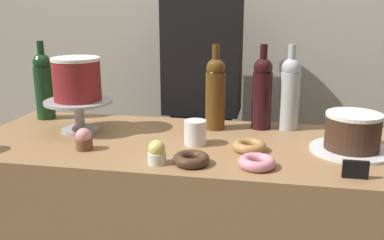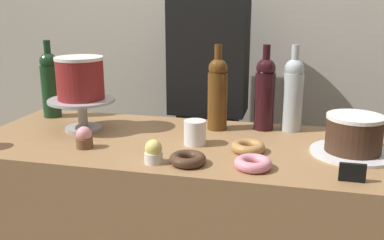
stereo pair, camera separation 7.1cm
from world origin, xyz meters
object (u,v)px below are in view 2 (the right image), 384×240
(wine_bottle_clear, at_px, (293,93))
(coffee_cup_ceramic, at_px, (195,133))
(wine_bottle_dark_red, at_px, (265,93))
(cupcake_lemon, at_px, (154,152))
(chocolate_round_cake, at_px, (354,133))
(cupcake_strawberry, at_px, (84,138))
(cake_stand_pedestal, at_px, (82,109))
(donut_pink, at_px, (253,163))
(donut_maple, at_px, (248,147))
(price_sign_chalkboard, at_px, (352,173))
(wine_bottle_green, at_px, (50,83))
(white_layer_cake, at_px, (80,78))
(wine_bottle_amber, at_px, (218,92))
(donut_chocolate, at_px, (188,159))
(barista_figure, at_px, (208,114))

(wine_bottle_clear, height_order, coffee_cup_ceramic, wine_bottle_clear)
(wine_bottle_dark_red, height_order, cupcake_lemon, wine_bottle_dark_red)
(chocolate_round_cake, height_order, coffee_cup_ceramic, chocolate_round_cake)
(cupcake_strawberry, bearing_deg, wine_bottle_dark_red, 32.75)
(cake_stand_pedestal, xyz_separation_m, donut_pink, (0.68, -0.25, -0.07))
(donut_maple, bearing_deg, price_sign_chalkboard, -30.32)
(wine_bottle_green, xyz_separation_m, donut_maple, (0.87, -0.26, -0.13))
(wine_bottle_green, bearing_deg, chocolate_round_cake, -9.61)
(wine_bottle_green, relative_size, coffee_cup_ceramic, 3.83)
(white_layer_cake, height_order, price_sign_chalkboard, white_layer_cake)
(wine_bottle_clear, xyz_separation_m, donut_maple, (-0.13, -0.29, -0.13))
(wine_bottle_amber, height_order, wine_bottle_green, same)
(donut_maple, bearing_deg, donut_chocolate, -136.68)
(chocolate_round_cake, relative_size, wine_bottle_clear, 0.55)
(white_layer_cake, relative_size, cupcake_strawberry, 2.40)
(cake_stand_pedestal, distance_m, cupcake_lemon, 0.47)
(coffee_cup_ceramic, relative_size, barista_figure, 0.05)
(white_layer_cake, bearing_deg, wine_bottle_clear, 13.21)
(wine_bottle_green, bearing_deg, wine_bottle_clear, 1.68)
(donut_maple, xyz_separation_m, coffee_cup_ceramic, (-0.19, 0.03, 0.03))
(donut_chocolate, height_order, coffee_cup_ceramic, coffee_cup_ceramic)
(donut_pink, distance_m, coffee_cup_ceramic, 0.28)
(chocolate_round_cake, bearing_deg, donut_chocolate, -157.00)
(chocolate_round_cake, xyz_separation_m, wine_bottle_amber, (-0.48, 0.18, 0.07))
(wine_bottle_amber, relative_size, price_sign_chalkboard, 4.65)
(white_layer_cake, height_order, donut_maple, white_layer_cake)
(white_layer_cake, xyz_separation_m, cupcake_strawberry, (0.11, -0.19, -0.17))
(white_layer_cake, distance_m, chocolate_round_cake, 0.98)
(chocolate_round_cake, relative_size, cupcake_lemon, 2.40)
(white_layer_cake, height_order, donut_chocolate, white_layer_cake)
(wine_bottle_amber, height_order, cupcake_strawberry, wine_bottle_amber)
(barista_figure, bearing_deg, cake_stand_pedestal, -124.92)
(donut_chocolate, distance_m, barista_figure, 0.81)
(wine_bottle_clear, bearing_deg, cupcake_lemon, -131.17)
(wine_bottle_dark_red, height_order, wine_bottle_green, same)
(cake_stand_pedestal, height_order, cupcake_strawberry, cake_stand_pedestal)
(cupcake_strawberry, bearing_deg, wine_bottle_clear, 29.29)
(cake_stand_pedestal, distance_m, wine_bottle_clear, 0.80)
(donut_pink, relative_size, donut_maple, 1.00)
(price_sign_chalkboard, relative_size, coffee_cup_ceramic, 0.82)
(wine_bottle_clear, height_order, barista_figure, barista_figure)
(wine_bottle_green, height_order, donut_maple, wine_bottle_green)
(cupcake_strawberry, distance_m, cupcake_lemon, 0.28)
(cake_stand_pedestal, relative_size, white_layer_cake, 1.41)
(white_layer_cake, relative_size, wine_bottle_clear, 0.55)
(chocolate_round_cake, bearing_deg, cupcake_strawberry, -170.56)
(cupcake_strawberry, bearing_deg, donut_maple, 9.50)
(wine_bottle_dark_red, bearing_deg, wine_bottle_amber, -167.17)
(donut_maple, distance_m, coffee_cup_ceramic, 0.19)
(cupcake_lemon, relative_size, barista_figure, 0.05)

